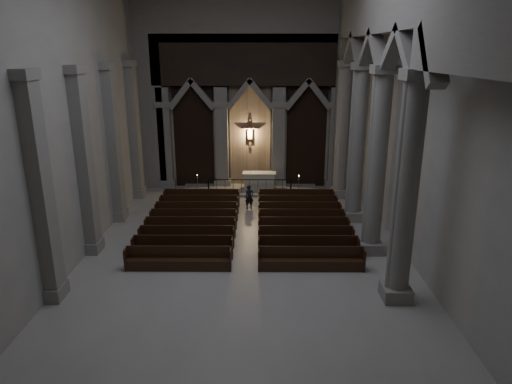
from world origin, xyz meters
TOP-DOWN VIEW (x-y plane):
  - room at (0.00, 0.00)m, footprint 24.00×24.10m
  - sanctuary_wall at (0.00, 11.54)m, footprint 14.00×0.77m
  - right_arcade at (5.50, 1.33)m, footprint 1.00×24.00m
  - left_pilasters at (-6.75, 3.50)m, footprint 0.60×13.00m
  - sanctuary_step at (0.00, 10.60)m, footprint 8.50×2.60m
  - altar at (0.59, 10.64)m, footprint 2.09×0.84m
  - altar_rail at (0.00, 9.84)m, footprint 5.17×0.09m
  - candle_stand_left at (-3.21, 9.82)m, footprint 0.22×0.22m
  - candle_stand_right at (2.96, 9.25)m, footprint 0.24×0.24m
  - pews at (0.00, 3.74)m, footprint 9.72×8.43m
  - worshipper at (0.04, 7.23)m, footprint 0.58×0.46m

SIDE VIEW (x-z plane):
  - sanctuary_step at x=0.00m, z-range 0.00..0.15m
  - pews at x=0.00m, z-range -0.17..0.80m
  - candle_stand_left at x=-3.21m, z-range -0.29..0.99m
  - candle_stand_right at x=2.96m, z-range -0.32..1.09m
  - altar_rail at x=0.00m, z-range 0.17..1.18m
  - altar at x=0.59m, z-range 0.15..1.21m
  - worshipper at x=0.04m, z-range 0.00..1.37m
  - left_pilasters at x=-6.75m, z-range -0.10..7.92m
  - sanctuary_wall at x=0.00m, z-range 0.62..12.62m
  - room at x=0.00m, z-range 1.60..13.60m
  - right_arcade at x=5.50m, z-range 1.83..13.83m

